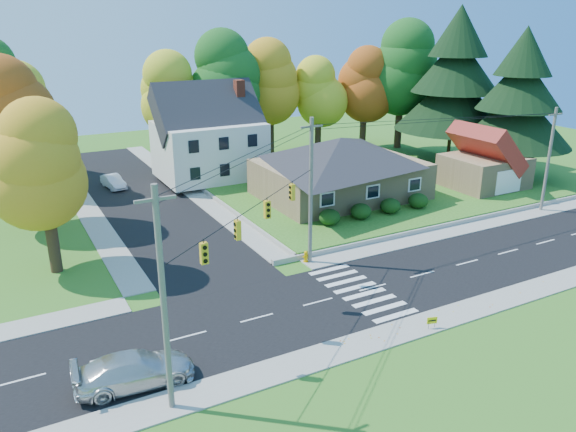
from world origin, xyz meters
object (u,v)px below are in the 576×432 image
(silver_sedan, at_px, (135,370))
(ranch_house, at_px, (340,166))
(fire_hydrant, at_px, (306,257))
(white_car, at_px, (113,182))

(silver_sedan, bearing_deg, ranch_house, -46.42)
(silver_sedan, height_order, fire_hydrant, silver_sedan)
(ranch_house, xyz_separation_m, silver_sedan, (-23.46, -18.86, -2.47))
(ranch_house, relative_size, silver_sedan, 2.72)
(ranch_house, height_order, white_car, ranch_house)
(white_car, bearing_deg, silver_sedan, -108.16)
(fire_hydrant, bearing_deg, white_car, 107.19)
(fire_hydrant, bearing_deg, ranch_house, 47.61)
(silver_sedan, relative_size, white_car, 1.36)
(ranch_house, relative_size, white_car, 3.70)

